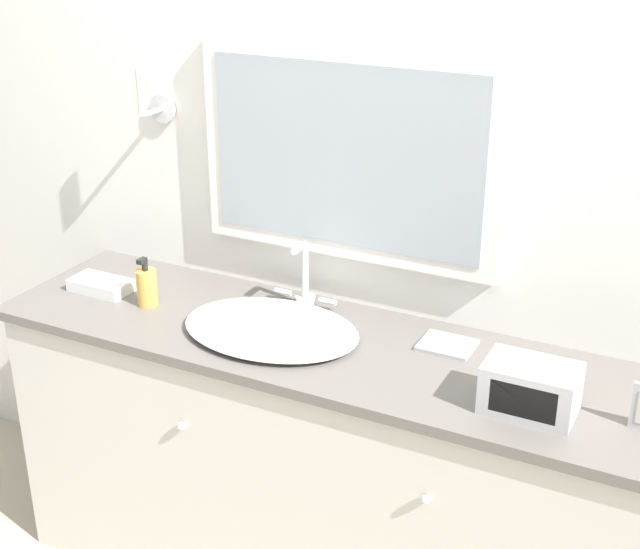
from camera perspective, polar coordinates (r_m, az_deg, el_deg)
The scene contains 7 objects.
wall_back at distance 2.55m, azimuth 4.20°, elevation 6.36°, with size 8.00×0.18×2.55m.
vanity_counter at distance 2.69m, azimuth 1.18°, elevation -12.74°, with size 2.06×0.54×0.87m.
sink_basin at distance 2.52m, azimuth -3.09°, elevation -3.36°, with size 0.52×0.43×0.21m.
soap_bottle at distance 2.71m, azimuth -11.04°, elevation -0.76°, with size 0.06×0.06×0.15m.
appliance_box at distance 2.19m, azimuth 13.31°, elevation -7.11°, with size 0.22×0.14×0.12m.
hand_towel_near_sink at distance 2.85m, azimuth -13.85°, elevation -0.67°, with size 0.19×0.10×0.04m.
metal_tray at distance 2.47m, azimuth 8.14°, elevation -4.49°, with size 0.15×0.12×0.01m.
Camera 1 is at (0.93, -1.69, 2.02)m, focal length 50.00 mm.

